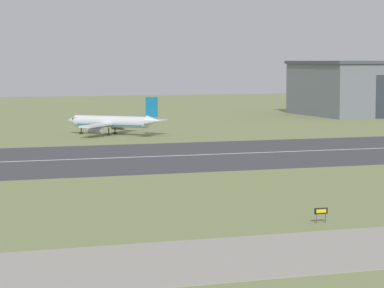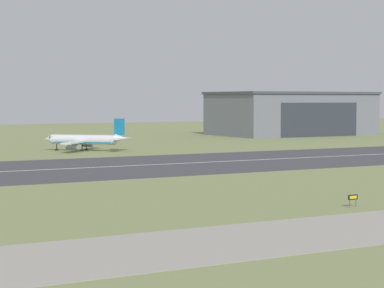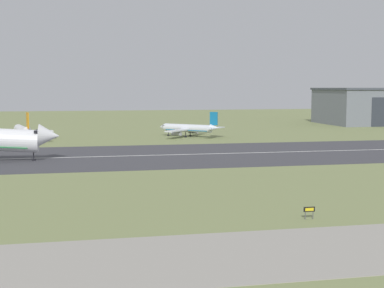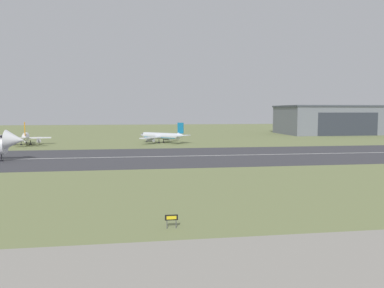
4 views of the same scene
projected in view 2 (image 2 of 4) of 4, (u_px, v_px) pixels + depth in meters
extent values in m
cube|color=#3D3D42|center=(219.00, 162.00, 160.77)|extent=(394.22, 46.02, 0.06)
cube|color=silver|center=(219.00, 162.00, 160.77)|extent=(354.80, 0.70, 0.01)
cube|color=slate|center=(291.00, 115.00, 284.08)|extent=(56.78, 34.83, 15.35)
cube|color=#424751|center=(291.00, 93.00, 283.60)|extent=(57.78, 35.83, 0.90)
cube|color=#2D333D|center=(320.00, 120.00, 268.87)|extent=(34.07, 0.12, 12.28)
cylinder|color=silver|center=(84.00, 140.00, 194.67)|extent=(14.78, 13.33, 2.51)
cone|color=silver|center=(48.00, 139.00, 196.78)|extent=(3.36, 3.38, 2.51)
cone|color=silver|center=(121.00, 138.00, 192.46)|extent=(3.76, 3.69, 2.26)
cube|color=black|center=(53.00, 137.00, 196.49)|extent=(2.23, 2.33, 0.44)
cube|color=#146B9E|center=(84.00, 142.00, 194.72)|extent=(13.38, 12.09, 0.20)
cube|color=silver|center=(91.00, 140.00, 201.00)|extent=(8.78, 9.52, 0.40)
cylinder|color=#A8A8B2|center=(88.00, 144.00, 200.37)|extent=(3.49, 3.32, 1.56)
cube|color=silver|center=(73.00, 143.00, 188.56)|extent=(8.78, 9.52, 0.40)
cylinder|color=#A8A8B2|center=(73.00, 146.00, 189.53)|extent=(3.49, 3.32, 1.56)
cube|color=#146B9E|center=(119.00, 127.00, 192.38)|extent=(2.25, 2.01, 4.27)
cube|color=silver|center=(125.00, 138.00, 195.57)|extent=(4.33, 4.47, 0.24)
cube|color=silver|center=(117.00, 139.00, 189.37)|extent=(4.33, 4.47, 0.24)
cylinder|color=black|center=(57.00, 147.00, 196.41)|extent=(0.24, 0.24, 1.72)
cylinder|color=black|center=(57.00, 150.00, 196.45)|extent=(0.84, 0.84, 0.44)
cylinder|color=black|center=(86.00, 147.00, 196.24)|extent=(0.24, 0.24, 1.72)
cylinder|color=black|center=(86.00, 150.00, 196.28)|extent=(0.84, 0.84, 0.44)
cylinder|color=black|center=(82.00, 148.00, 193.30)|extent=(0.24, 0.24, 1.72)
cylinder|color=black|center=(82.00, 151.00, 193.34)|extent=(0.84, 0.84, 0.44)
cylinder|color=#4C4C51|center=(350.00, 204.00, 92.90)|extent=(0.10, 0.10, 0.93)
cylinder|color=#4C4C51|center=(356.00, 203.00, 93.39)|extent=(0.10, 0.10, 0.93)
cube|color=black|center=(353.00, 197.00, 93.10)|extent=(1.45, 0.12, 0.62)
cube|color=yellow|center=(353.00, 197.00, 93.04)|extent=(1.11, 0.02, 0.37)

